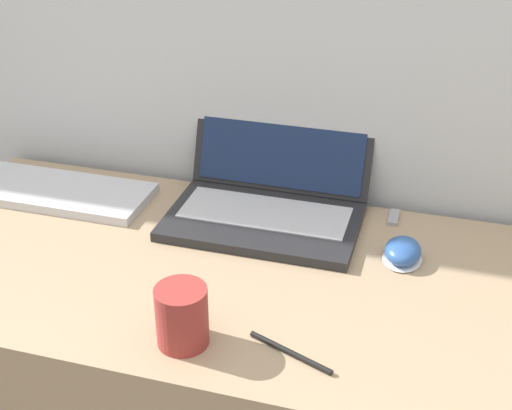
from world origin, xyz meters
TOP-DOWN VIEW (x-y plane):
  - laptop at (-0.05, 0.52)m, footprint 0.38×0.31m
  - drink_cup at (-0.07, 0.09)m, footprint 0.08×0.08m
  - computer_mouse at (0.24, 0.42)m, footprint 0.07×0.09m
  - external_keyboard at (-0.51, 0.47)m, footprint 0.42×0.16m
  - usb_stick at (0.20, 0.57)m, footprint 0.02×0.06m
  - pen at (0.10, 0.11)m, footprint 0.14×0.06m

SIDE VIEW (x-z plane):
  - usb_stick at x=0.20m, z-range 0.77..0.78m
  - pen at x=0.10m, z-range 0.77..0.78m
  - external_keyboard at x=-0.51m, z-range 0.77..0.79m
  - computer_mouse at x=0.24m, z-range 0.77..0.81m
  - laptop at x=-0.05m, z-range 0.71..0.91m
  - drink_cup at x=-0.07m, z-range 0.77..0.87m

